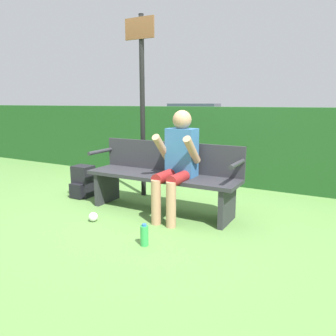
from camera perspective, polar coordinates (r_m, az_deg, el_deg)
name	(u,v)px	position (r m, az deg, el deg)	size (l,w,h in m)	color
ground_plane	(161,212)	(4.17, -1.16, -7.59)	(40.00, 40.00, 0.00)	#5B8942
hedge_back	(215,145)	(5.69, 8.24, 4.05)	(12.00, 0.41, 1.28)	#1E4C1E
park_bench	(164,175)	(4.10, -0.75, -1.23)	(1.95, 0.51, 0.86)	#2D2D33
person_seated	(178,159)	(3.82, 1.67, 1.58)	(0.48, 0.62, 1.27)	#336699
backpack	(83,182)	(4.92, -14.62, -2.39)	(0.28, 0.31, 0.45)	black
water_bottle	(144,235)	(3.21, -4.14, -11.62)	(0.08, 0.08, 0.22)	green
signpost	(142,94)	(4.71, -4.56, 12.75)	(0.45, 0.09, 2.52)	black
parked_car	(195,120)	(13.84, 4.65, 8.34)	(4.22, 2.40, 1.30)	maroon
litter_crumple	(93,217)	(3.92, -12.90, -8.30)	(0.11, 0.11, 0.11)	silver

